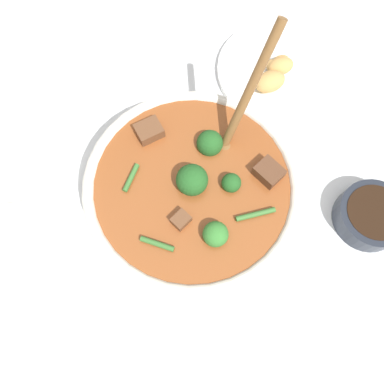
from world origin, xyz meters
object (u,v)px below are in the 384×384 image
at_px(stew_bowl, 192,194).
at_px(condiment_bowl, 371,215).
at_px(empty_plate, 14,152).
at_px(food_plate, 279,71).

xyz_separation_m(stew_bowl, condiment_bowl, (0.20, 0.18, -0.04)).
height_order(empty_plate, food_plate, food_plate).
bearing_deg(food_plate, stew_bowl, -74.49).
bearing_deg(condiment_bowl, stew_bowl, -137.33).
bearing_deg(condiment_bowl, empty_plate, -144.10).
height_order(condiment_bowl, empty_plate, condiment_bowl).
distance_m(stew_bowl, condiment_bowl, 0.27).
height_order(stew_bowl, food_plate, stew_bowl).
relative_size(stew_bowl, condiment_bowl, 2.99).
relative_size(condiment_bowl, empty_plate, 0.51).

